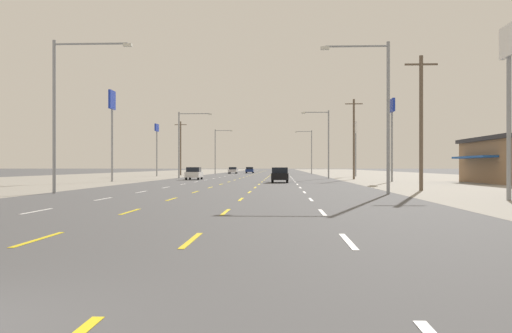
# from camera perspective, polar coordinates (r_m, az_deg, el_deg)

# --- Properties ---
(ground_plane) EXTENTS (572.00, 572.00, 0.00)m
(ground_plane) POSITION_cam_1_polar(r_m,az_deg,el_deg) (71.22, -0.38, -1.30)
(ground_plane) COLOR #4C4C4F
(lot_apron_left) EXTENTS (28.00, 440.00, 0.01)m
(lot_apron_left) POSITION_cam_1_polar(r_m,az_deg,el_deg) (76.62, -19.20, -1.21)
(lot_apron_left) COLOR gray
(lot_apron_left) RESTS_ON ground
(lot_apron_right) EXTENTS (28.00, 440.00, 0.01)m
(lot_apron_right) POSITION_cam_1_polar(r_m,az_deg,el_deg) (74.15, 19.09, -1.25)
(lot_apron_right) COLOR gray
(lot_apron_right) RESTS_ON ground
(lane_markings) EXTENTS (10.64, 227.60, 0.01)m
(lane_markings) POSITION_cam_1_polar(r_m,az_deg,el_deg) (109.68, 0.68, -0.83)
(lane_markings) COLOR white
(lane_markings) RESTS_ON ground
(hatchback_inner_right_nearest) EXTENTS (1.72, 3.90, 1.54)m
(hatchback_inner_right_nearest) POSITION_cam_1_polar(r_m,az_deg,el_deg) (55.04, 2.52, -0.89)
(hatchback_inner_right_nearest) COLOR black
(hatchback_inner_right_nearest) RESTS_ON ground
(hatchback_far_left_near) EXTENTS (1.72, 3.90, 1.54)m
(hatchback_far_left_near) POSITION_cam_1_polar(r_m,az_deg,el_deg) (67.30, -6.53, -0.72)
(hatchback_far_left_near) COLOR white
(hatchback_far_left_near) RESTS_ON ground
(sedan_far_left_mid) EXTENTS (1.80, 4.50, 1.46)m
(sedan_far_left_mid) POSITION_cam_1_polar(r_m,az_deg,el_deg) (120.57, -2.44, -0.39)
(sedan_far_left_mid) COLOR silver
(sedan_far_left_mid) RESTS_ON ground
(sedan_inner_left_midfar) EXTENTS (1.80, 4.50, 1.46)m
(sedan_inner_left_midfar) POSITION_cam_1_polar(r_m,az_deg,el_deg) (127.84, -0.66, -0.37)
(sedan_inner_left_midfar) COLOR navy
(sedan_inner_left_midfar) RESTS_ON ground
(pole_sign_left_row_1) EXTENTS (0.24, 1.85, 9.82)m
(pole_sign_left_row_1) POSITION_cam_1_polar(r_m,az_deg,el_deg) (60.64, -14.88, 5.41)
(pole_sign_left_row_1) COLOR gray
(pole_sign_left_row_1) RESTS_ON ground
(pole_sign_left_row_2) EXTENTS (0.24, 2.23, 8.62)m
(pole_sign_left_row_2) POSITION_cam_1_polar(r_m,az_deg,el_deg) (90.96, -10.38, 3.07)
(pole_sign_left_row_2) COLOR gray
(pole_sign_left_row_2) RESTS_ON ground
(pole_sign_right_row_0) EXTENTS (0.24, 1.86, 8.57)m
(pole_sign_right_row_0) POSITION_cam_1_polar(r_m,az_deg,el_deg) (29.51, 25.03, 9.22)
(pole_sign_right_row_0) COLOR gray
(pole_sign_right_row_0) RESTS_ON ground
(pole_sign_right_row_1) EXTENTS (0.24, 2.30, 8.89)m
(pole_sign_right_row_1) POSITION_cam_1_polar(r_m,az_deg,el_deg) (60.20, 14.08, 4.90)
(pole_sign_right_row_1) COLOR gray
(pole_sign_right_row_1) RESTS_ON ground
(pole_sign_right_row_2) EXTENTS (0.24, 1.70, 8.95)m
(pole_sign_right_row_2) POSITION_cam_1_polar(r_m,az_deg,el_deg) (89.81, 10.43, 3.21)
(pole_sign_right_row_2) COLOR gray
(pole_sign_right_row_2) RESTS_ON ground
(streetlight_left_row_0) EXTENTS (4.93, 0.26, 9.41)m
(streetlight_left_row_0) POSITION_cam_1_polar(r_m,az_deg,el_deg) (35.48, -19.60, 6.33)
(streetlight_left_row_0) COLOR gray
(streetlight_left_row_0) RESTS_ON ground
(streetlight_right_row_0) EXTENTS (4.12, 0.26, 9.10)m
(streetlight_right_row_0) POSITION_cam_1_polar(r_m,az_deg,el_deg) (33.38, 12.98, 6.29)
(streetlight_right_row_0) COLOR gray
(streetlight_right_row_0) RESTS_ON ground
(streetlight_left_row_1) EXTENTS (4.66, 0.26, 9.06)m
(streetlight_left_row_1) POSITION_cam_1_polar(r_m,az_deg,el_deg) (74.57, -7.70, 2.87)
(streetlight_left_row_1) COLOR gray
(streetlight_left_row_1) RESTS_ON ground
(streetlight_right_row_1) EXTENTS (3.76, 0.26, 9.18)m
(streetlight_right_row_1) POSITION_cam_1_polar(r_m,az_deg,el_deg) (73.60, 7.34, 2.87)
(streetlight_right_row_1) COLOR gray
(streetlight_right_row_1) RESTS_ON ground
(streetlight_left_row_2) EXTENTS (3.82, 0.26, 9.45)m
(streetlight_left_row_2) POSITION_cam_1_polar(r_m,az_deg,el_deg) (114.75, -4.13, 1.93)
(streetlight_left_row_2) COLOR gray
(streetlight_left_row_2) RESTS_ON ground
(streetlight_right_row_2) EXTENTS (3.60, 0.26, 9.18)m
(streetlight_right_row_2) POSITION_cam_1_polar(r_m,az_deg,el_deg) (114.11, 5.68, 1.86)
(streetlight_right_row_2) COLOR gray
(streetlight_right_row_2) RESTS_ON ground
(utility_pole_right_row_0) EXTENTS (2.20, 0.26, 9.18)m
(utility_pole_right_row_0) POSITION_cam_1_polar(r_m,az_deg,el_deg) (38.56, 16.95, 4.66)
(utility_pole_right_row_0) COLOR brown
(utility_pole_right_row_0) RESTS_ON ground
(utility_pole_right_row_1) EXTENTS (2.20, 0.26, 10.15)m
(utility_pole_right_row_1) POSITION_cam_1_polar(r_m,az_deg,el_deg) (69.69, 10.24, 3.00)
(utility_pole_right_row_1) COLOR brown
(utility_pole_right_row_1) RESTS_ON ground
(utility_pole_left_row_2) EXTENTS (2.20, 0.26, 9.82)m
(utility_pole_left_row_2) POSITION_cam_1_polar(r_m,az_deg,el_deg) (99.75, -7.92, 2.01)
(utility_pole_left_row_2) COLOR brown
(utility_pole_left_row_2) RESTS_ON ground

